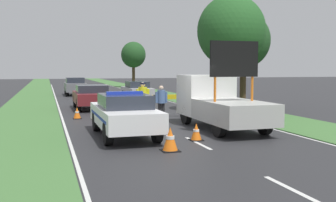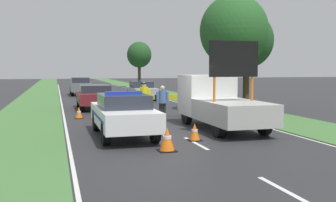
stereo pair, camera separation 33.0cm
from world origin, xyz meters
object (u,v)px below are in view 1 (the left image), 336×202
at_px(traffic_cone_near_police, 170,139).
at_px(queued_car_sedan_silver, 137,90).
at_px(queued_car_suv_grey, 75,86).
at_px(work_truck, 218,102).
at_px(queued_car_wagon_maroon, 92,96).
at_px(road_barrier, 153,99).
at_px(police_officer, 143,98).
at_px(roadside_tree_near_left, 231,32).
at_px(roadside_tree_mid_left, 133,55).
at_px(traffic_cone_near_truck, 77,113).
at_px(police_car, 124,114).
at_px(pedestrian_civilian, 161,100).
at_px(roadside_tree_near_right, 244,41).
at_px(traffic_cone_centre_front, 196,132).

distance_m(traffic_cone_near_police, queued_car_sedan_silver, 19.28).
distance_m(traffic_cone_near_police, queued_car_suv_grey, 25.33).
xyz_separation_m(work_truck, traffic_cone_near_police, (-3.21, -3.79, -0.70)).
bearing_deg(queued_car_wagon_maroon, road_barrier, 114.39).
relative_size(police_officer, queued_car_sedan_silver, 0.40).
bearing_deg(roadside_tree_near_left, roadside_tree_mid_left, 88.56).
distance_m(police_officer, roadside_tree_near_left, 6.85).
bearing_deg(queued_car_suv_grey, traffic_cone_near_truck, 86.38).
bearing_deg(police_car, pedestrian_civilian, 57.03).
height_order(pedestrian_civilian, roadside_tree_near_right, roadside_tree_near_right).
bearing_deg(queued_car_wagon_maroon, roadside_tree_mid_left, -107.58).
xyz_separation_m(traffic_cone_near_police, traffic_cone_centre_front, (1.33, 1.35, -0.06)).
height_order(police_car, police_officer, police_officer).
bearing_deg(traffic_cone_near_truck, roadside_tree_mid_left, 72.80).
distance_m(pedestrian_civilian, queued_car_wagon_maroon, 6.62).
distance_m(work_truck, road_barrier, 4.05).
xyz_separation_m(work_truck, traffic_cone_centre_front, (-1.88, -2.44, -0.76)).
bearing_deg(queued_car_wagon_maroon, queued_car_sedan_silver, -123.25).
distance_m(police_car, traffic_cone_near_police, 3.01).
relative_size(police_officer, roadside_tree_mid_left, 0.31).
relative_size(pedestrian_civilian, roadside_tree_near_right, 0.28).
bearing_deg(work_truck, roadside_tree_near_left, -118.53).
distance_m(traffic_cone_centre_front, queued_car_suv_grey, 24.07).
height_order(pedestrian_civilian, queued_car_wagon_maroon, pedestrian_civilian).
height_order(queued_car_sedan_silver, roadside_tree_near_left, roadside_tree_near_left).
height_order(road_barrier, traffic_cone_near_police, road_barrier).
xyz_separation_m(queued_car_sedan_silver, roadside_tree_mid_left, (3.79, 18.75, 3.34)).
height_order(police_car, queued_car_wagon_maroon, police_car).
bearing_deg(pedestrian_civilian, traffic_cone_near_truck, 154.37).
distance_m(pedestrian_civilian, roadside_tree_near_right, 7.83).
bearing_deg(traffic_cone_centre_front, police_officer, 95.20).
relative_size(road_barrier, roadside_tree_mid_left, 0.62).
bearing_deg(roadside_tree_mid_left, queued_car_wagon_maroon, -107.58).
relative_size(work_truck, roadside_tree_near_right, 0.95).
bearing_deg(queued_car_suv_grey, police_officer, 95.50).
xyz_separation_m(police_officer, roadside_tree_near_right, (6.94, 3.45, 2.96)).
distance_m(work_truck, roadside_tree_near_left, 7.01).
xyz_separation_m(police_car, roadside_tree_near_right, (8.57, 7.40, 3.20)).
height_order(traffic_cone_near_truck, roadside_tree_near_right, roadside_tree_near_right).
height_order(police_car, road_barrier, police_car).
bearing_deg(roadside_tree_near_left, work_truck, -120.94).
bearing_deg(traffic_cone_centre_front, queued_car_sedan_silver, 83.64).
height_order(traffic_cone_near_police, traffic_cone_near_truck, traffic_cone_near_police).
bearing_deg(traffic_cone_near_truck, road_barrier, -13.35).
bearing_deg(traffic_cone_near_police, traffic_cone_centre_front, 45.40).
xyz_separation_m(police_officer, traffic_cone_near_truck, (-2.86, 1.47, -0.77)).
height_order(pedestrian_civilian, traffic_cone_near_truck, pedestrian_civilian).
height_order(work_truck, traffic_cone_near_truck, work_truck).
bearing_deg(police_officer, traffic_cone_near_police, 80.32).
bearing_deg(traffic_cone_centre_front, queued_car_wagon_maroon, 101.00).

